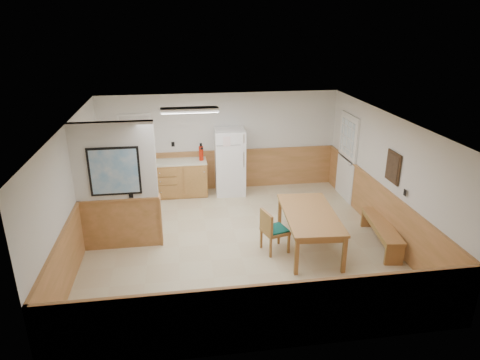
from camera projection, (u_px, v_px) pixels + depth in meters
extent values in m
plane|color=#CAB991|center=(237.00, 242.00, 8.58)|extent=(6.00, 6.00, 0.00)
cube|color=white|center=(237.00, 120.00, 7.69)|extent=(6.00, 6.00, 0.02)
cube|color=silver|center=(220.00, 142.00, 10.90)|extent=(6.00, 0.02, 2.50)
cube|color=silver|center=(385.00, 176.00, 8.55)|extent=(0.02, 6.00, 2.50)
cube|color=silver|center=(73.00, 194.00, 7.71)|extent=(0.02, 6.00, 2.50)
cube|color=#BF7D4C|center=(221.00, 170.00, 11.15)|extent=(6.00, 0.04, 1.00)
cube|color=#BF7D4C|center=(380.00, 210.00, 8.81)|extent=(0.04, 6.00, 1.00)
cube|color=#BF7D4C|center=(80.00, 231.00, 7.98)|extent=(0.04, 6.00, 1.00)
cube|color=silver|center=(114.00, 162.00, 7.82)|extent=(1.50, 0.15, 1.50)
cube|color=#BF7D4C|center=(121.00, 223.00, 8.27)|extent=(1.50, 0.17, 1.00)
cube|color=black|center=(114.00, 171.00, 7.79)|extent=(0.92, 0.03, 0.92)
cube|color=silver|center=(114.00, 172.00, 7.77)|extent=(0.84, 0.01, 0.84)
cube|color=#B0753E|center=(179.00, 179.00, 10.75)|extent=(1.40, 0.60, 0.86)
cube|color=#B0753E|center=(119.00, 182.00, 10.54)|extent=(0.06, 0.60, 0.86)
cube|color=#B0753E|center=(149.00, 180.00, 10.64)|extent=(0.06, 0.60, 0.86)
cube|color=beige|center=(162.00, 163.00, 10.53)|extent=(2.20, 0.60, 0.04)
cube|color=beige|center=(162.00, 156.00, 10.78)|extent=(2.20, 0.02, 0.10)
cube|color=white|center=(347.00, 158.00, 10.38)|extent=(0.05, 1.02, 2.15)
cube|color=white|center=(347.00, 158.00, 10.38)|extent=(0.04, 0.90, 2.05)
cube|color=silver|center=(347.00, 137.00, 10.19)|extent=(0.02, 0.76, 0.80)
cube|color=white|center=(135.00, 134.00, 10.48)|extent=(0.80, 0.03, 1.00)
cube|color=silver|center=(135.00, 134.00, 10.47)|extent=(0.70, 0.01, 0.90)
cube|color=#382616|center=(393.00, 167.00, 8.16)|extent=(0.03, 0.50, 0.60)
cube|color=black|center=(392.00, 167.00, 8.16)|extent=(0.01, 0.42, 0.52)
cube|color=white|center=(190.00, 110.00, 8.79)|extent=(1.20, 0.30, 0.08)
cube|color=white|center=(190.00, 112.00, 8.81)|extent=(1.15, 0.25, 0.01)
cube|color=white|center=(230.00, 162.00, 10.74)|extent=(0.77, 0.73, 1.67)
cube|color=silver|center=(244.00, 139.00, 10.20)|extent=(0.03, 0.02, 0.22)
cube|color=silver|center=(244.00, 159.00, 10.39)|extent=(0.03, 0.02, 0.39)
cube|color=#AE683F|center=(310.00, 214.00, 8.13)|extent=(1.10, 1.99, 0.05)
cube|color=#AE683F|center=(310.00, 218.00, 8.16)|extent=(1.00, 1.88, 0.10)
cube|color=#AE683F|center=(297.00, 257.00, 7.39)|extent=(0.08, 0.08, 0.70)
cube|color=#AE683F|center=(280.00, 212.00, 9.08)|extent=(0.08, 0.08, 0.70)
cube|color=#AE683F|center=(344.00, 255.00, 7.45)|extent=(0.08, 0.08, 0.70)
cube|color=#AE683F|center=(319.00, 211.00, 9.14)|extent=(0.08, 0.08, 0.70)
cube|color=#AE683F|center=(382.00, 225.00, 8.37)|extent=(0.58, 1.67, 0.05)
cube|color=#AE683F|center=(400.00, 255.00, 7.74)|extent=(0.34, 0.11, 0.40)
cube|color=#AE683F|center=(364.00, 218.00, 9.16)|extent=(0.34, 0.11, 0.40)
cube|color=#AE683F|center=(275.00, 231.00, 8.14)|extent=(0.55, 0.55, 0.06)
cube|color=#0E4945|center=(275.00, 229.00, 8.13)|extent=(0.50, 0.50, 0.03)
cube|color=#AE683F|center=(266.00, 222.00, 7.99)|extent=(0.17, 0.45, 0.40)
cube|color=#0E4945|center=(257.00, 224.00, 7.91)|extent=(0.12, 0.38, 0.34)
cube|color=#AE683F|center=(271.00, 248.00, 7.98)|extent=(0.05, 0.05, 0.39)
cube|color=#AE683F|center=(261.00, 239.00, 8.31)|extent=(0.05, 0.05, 0.39)
cube|color=#AE683F|center=(289.00, 244.00, 8.13)|extent=(0.05, 0.05, 0.39)
cube|color=#AE683F|center=(279.00, 235.00, 8.46)|extent=(0.05, 0.05, 0.39)
cylinder|color=#B61D09|center=(201.00, 153.00, 10.58)|extent=(0.14, 0.14, 0.36)
cylinder|color=black|center=(201.00, 145.00, 10.50)|extent=(0.06, 0.06, 0.08)
cylinder|color=#178031|center=(130.00, 159.00, 10.35)|extent=(0.10, 0.10, 0.24)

